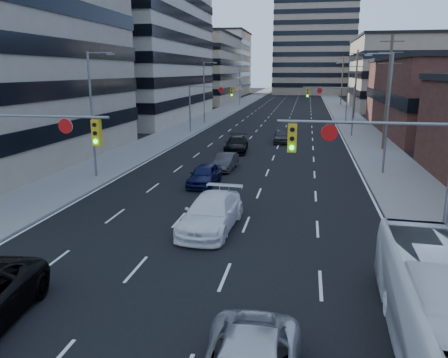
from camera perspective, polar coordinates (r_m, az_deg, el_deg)
road_surface at (r=139.36m, az=8.93°, el=10.60°), size 18.00×300.00×0.02m
sidewalk_left at (r=140.21m, az=4.15°, el=10.77°), size 5.00×300.00×0.15m
sidewalk_right at (r=139.45m, az=13.74°, el=10.40°), size 5.00×300.00×0.15m
office_left_mid at (r=76.23m, az=-14.60°, el=18.25°), size 26.00×34.00×28.00m
office_left_far at (r=112.77m, az=-4.13°, el=14.05°), size 20.00×30.00×16.00m
office_right_far at (r=99.19m, az=23.13°, el=12.44°), size 22.00×28.00×14.00m
apartment_tower at (r=160.50m, az=11.92°, el=21.27°), size 26.00×26.00×58.00m
bg_block_left at (r=152.62m, az=-1.70°, el=14.78°), size 24.00×24.00×20.00m
bg_block_right at (r=141.76m, az=22.37°, el=12.23°), size 22.00×22.00×12.00m
signal_near_left at (r=21.18m, az=-24.29°, el=3.56°), size 6.59×0.33×6.00m
signal_near_right at (r=17.63m, az=19.75°, el=2.11°), size 6.59×0.33×6.00m
signal_far_left at (r=55.56m, az=-2.15°, el=10.42°), size 6.09×0.33×6.00m
signal_far_right at (r=54.26m, az=14.13°, el=9.93°), size 6.09×0.33×6.00m
utility_pole_block at (r=45.75m, az=20.60°, el=10.66°), size 2.20×0.28×11.00m
utility_pole_midblock at (r=75.48m, az=16.83°, el=11.89°), size 2.20×0.28×11.00m
utility_pole_distant at (r=105.37m, az=15.18°, el=12.41°), size 2.20×0.28×11.00m
streetlight_left_near at (r=32.80m, az=-16.67°, el=8.74°), size 2.03×0.22×9.00m
streetlight_left_mid at (r=65.85m, az=-2.49°, el=11.62°), size 2.03×0.22×9.00m
streetlight_left_far at (r=100.23m, az=2.16°, el=12.41°), size 2.03×0.22×9.00m
streetlight_right_near at (r=34.65m, az=20.41°, el=8.70°), size 2.03×0.22×9.00m
streetlight_right_far at (r=69.36m, az=15.73°, el=11.24°), size 2.03×0.22×9.00m
white_van at (r=21.73m, az=-1.65°, el=-4.44°), size 2.71×5.95×1.69m
transit_bus at (r=13.67m, az=26.34°, el=-15.33°), size 2.56×9.64×2.67m
sedan_blue at (r=30.10m, az=-2.56°, el=0.55°), size 1.94×4.38×1.47m
sedan_grey_center at (r=34.79m, az=0.18°, el=2.27°), size 1.59×4.07×1.32m
sedan_black_far at (r=42.65m, az=1.63°, el=4.57°), size 2.50×5.36×1.52m
sedan_grey_right at (r=48.58m, az=7.53°, el=5.57°), size 1.99×4.41×1.47m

